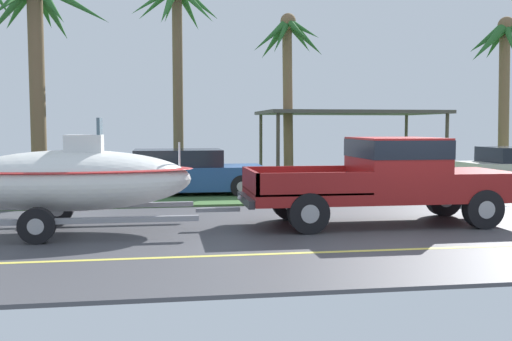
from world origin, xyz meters
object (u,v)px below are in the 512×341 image
object	(u,v)px
palm_tree_near_left	(504,57)
carport_awning	(349,114)
boat_on_trailer	(72,180)
parked_sedan_near	(184,173)
pickup_truck_towing	(394,176)
palm_tree_near_right	(288,53)
palm_tree_far_left	(177,30)
palm_tree_mid	(36,30)

from	to	relation	value
palm_tree_near_left	carport_awning	bearing A→B (deg)	143.99
boat_on_trailer	parked_sedan_near	size ratio (longest dim) A/B	1.28
pickup_truck_towing	palm_tree_near_right	world-z (taller)	palm_tree_near_right
parked_sedan_near	palm_tree_far_left	world-z (taller)	palm_tree_far_left
palm_tree_mid	palm_tree_far_left	xyz separation A→B (m)	(3.84, 3.61, 0.66)
palm_tree_mid	carport_awning	bearing A→B (deg)	33.51
palm_tree_mid	parked_sedan_near	bearing A→B (deg)	13.89
pickup_truck_towing	palm_tree_near_left	size ratio (longest dim) A/B	0.94
palm_tree_near_right	palm_tree_mid	xyz separation A→B (m)	(-8.22, -6.24, -0.28)
boat_on_trailer	palm_tree_near_left	world-z (taller)	palm_tree_near_left
pickup_truck_towing	palm_tree_near_left	distance (m)	12.24
palm_tree_near_left	palm_tree_near_right	world-z (taller)	palm_tree_near_right
pickup_truck_towing	palm_tree_near_right	bearing A→B (deg)	89.74
parked_sedan_near	carport_awning	bearing A→B (deg)	41.66
palm_tree_near_right	palm_tree_far_left	bearing A→B (deg)	-148.93
boat_on_trailer	palm_tree_mid	world-z (taller)	palm_tree_mid
carport_awning	palm_tree_far_left	distance (m)	8.61
boat_on_trailer	palm_tree_mid	distance (m)	6.29
carport_awning	palm_tree_far_left	xyz separation A→B (m)	(-7.26, -3.74, 2.73)
palm_tree_mid	pickup_truck_towing	bearing A→B (deg)	-30.99
palm_tree_near_left	palm_tree_mid	size ratio (longest dim) A/B	0.98
boat_on_trailer	palm_tree_near_right	xyz separation A→B (m)	(6.66, 11.14, 3.90)
palm_tree_near_right	palm_tree_mid	distance (m)	10.32
palm_tree_near_left	palm_tree_far_left	size ratio (longest dim) A/B	0.87
carport_awning	palm_tree_far_left	bearing A→B (deg)	-152.71
parked_sedan_near	palm_tree_near_left	xyz separation A→B (m)	(12.02, 2.85, 3.97)
carport_awning	parked_sedan_near	bearing A→B (deg)	-138.34
palm_tree_near_left	pickup_truck_towing	bearing A→B (deg)	-131.78
palm_tree_near_right	palm_tree_far_left	size ratio (longest dim) A/B	0.91
pickup_truck_towing	boat_on_trailer	bearing A→B (deg)	-180.00
pickup_truck_towing	palm_tree_far_left	world-z (taller)	palm_tree_far_left
palm_tree_near_left	palm_tree_far_left	bearing A→B (deg)	-178.99
palm_tree_near_right	palm_tree_far_left	distance (m)	5.12
carport_awning	palm_tree_near_right	bearing A→B (deg)	-158.97
palm_tree_near_left	palm_tree_far_left	distance (m)	12.13
carport_awning	pickup_truck_towing	bearing A→B (deg)	-103.47
palm_tree_far_left	palm_tree_mid	bearing A→B (deg)	-136.82
parked_sedan_near	palm_tree_mid	bearing A→B (deg)	-166.11
palm_tree_far_left	carport_awning	bearing A→B (deg)	27.29
palm_tree_near_right	palm_tree_mid	world-z (taller)	palm_tree_near_right
palm_tree_near_left	palm_tree_near_right	xyz separation A→B (m)	(-7.74, 2.42, 0.30)
pickup_truck_towing	palm_tree_near_right	xyz separation A→B (m)	(0.05, 11.14, 3.91)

